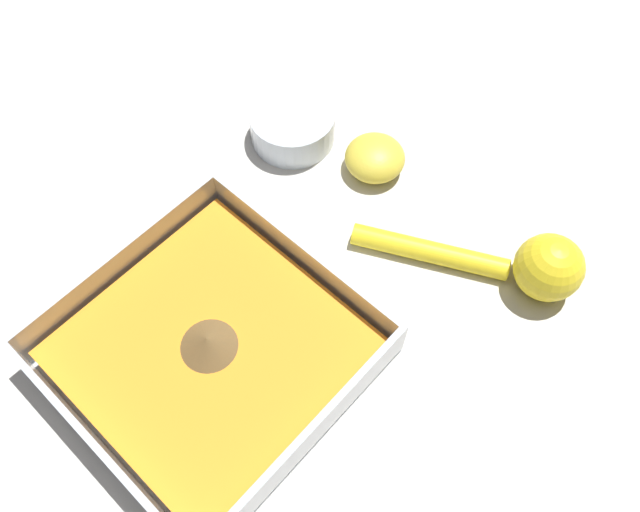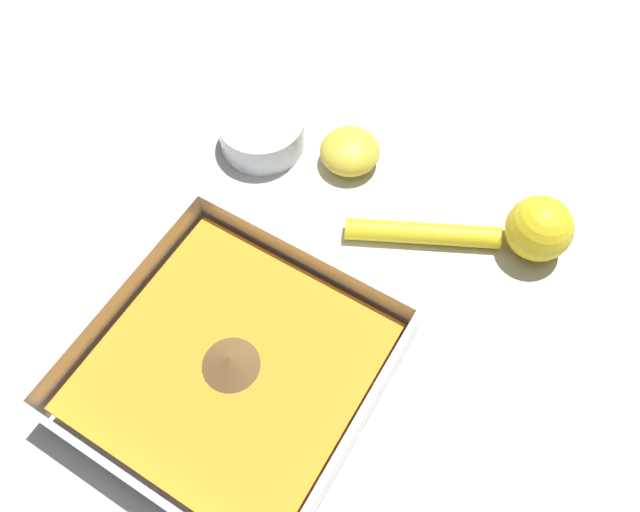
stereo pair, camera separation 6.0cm
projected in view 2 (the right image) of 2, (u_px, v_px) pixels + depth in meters
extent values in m
plane|color=beige|center=(206.00, 369.00, 0.57)|extent=(4.00, 4.00, 0.00)
cube|color=silver|center=(235.00, 375.00, 0.57)|extent=(0.25, 0.25, 0.01)
cube|color=silver|center=(143.00, 489.00, 0.49)|extent=(0.25, 0.01, 0.05)
cube|color=silver|center=(304.00, 261.00, 0.59)|extent=(0.25, 0.01, 0.05)
cube|color=silver|center=(124.00, 300.00, 0.57)|extent=(0.01, 0.23, 0.05)
cube|color=silver|center=(351.00, 437.00, 0.51)|extent=(0.01, 0.23, 0.05)
cube|color=orange|center=(233.00, 369.00, 0.55)|extent=(0.23, 0.23, 0.02)
cone|color=brown|center=(230.00, 361.00, 0.53)|extent=(0.05, 0.05, 0.02)
cylinder|color=silver|center=(262.00, 132.00, 0.69)|extent=(0.09, 0.09, 0.04)
cylinder|color=brown|center=(262.00, 135.00, 0.69)|extent=(0.09, 0.09, 0.02)
sphere|color=yellow|center=(539.00, 229.00, 0.61)|extent=(0.07, 0.07, 0.07)
cylinder|color=yellow|center=(422.00, 233.00, 0.63)|extent=(0.15, 0.09, 0.02)
ellipsoid|color=yellow|center=(350.00, 151.00, 0.68)|extent=(0.07, 0.07, 0.04)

